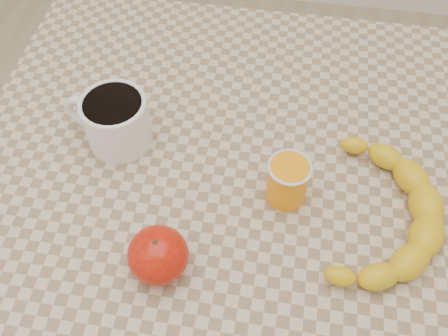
# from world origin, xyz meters

# --- Properties ---
(ground) EXTENTS (3.00, 3.00, 0.00)m
(ground) POSITION_xyz_m (0.00, 0.00, 0.00)
(ground) COLOR tan
(ground) RESTS_ON ground
(table) EXTENTS (0.80, 0.80, 0.75)m
(table) POSITION_xyz_m (0.00, 0.00, 0.66)
(table) COLOR tan
(table) RESTS_ON ground
(coffee_mug) EXTENTS (0.15, 0.12, 0.08)m
(coffee_mug) POSITION_xyz_m (-0.17, 0.04, 0.80)
(coffee_mug) COLOR white
(coffee_mug) RESTS_ON table
(orange_juice_glass) EXTENTS (0.06, 0.06, 0.07)m
(orange_juice_glass) POSITION_xyz_m (0.09, -0.02, 0.79)
(orange_juice_glass) COLOR orange
(orange_juice_glass) RESTS_ON table
(apple) EXTENTS (0.09, 0.09, 0.07)m
(apple) POSITION_xyz_m (-0.06, -0.16, 0.79)
(apple) COLOR #A20D05
(apple) RESTS_ON table
(banana) EXTENTS (0.34, 0.38, 0.05)m
(banana) POSITION_xyz_m (0.22, -0.04, 0.77)
(banana) COLOR gold
(banana) RESTS_ON table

